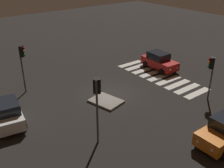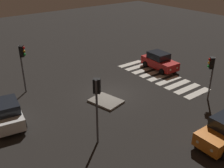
{
  "view_description": "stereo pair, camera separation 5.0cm",
  "coord_description": "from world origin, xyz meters",
  "px_view_note": "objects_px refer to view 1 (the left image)",
  "views": [
    {
      "loc": [
        -16.77,
        12.94,
        11.14
      ],
      "look_at": [
        0.0,
        0.0,
        1.0
      ],
      "focal_mm": 42.74,
      "sensor_mm": 36.0,
      "label": 1
    },
    {
      "loc": [
        -16.8,
        12.9,
        11.14
      ],
      "look_at": [
        0.0,
        0.0,
        1.0
      ],
      "focal_mm": 42.74,
      "sensor_mm": 36.0,
      "label": 2
    }
  ],
  "objects_px": {
    "car_white": "(7,112)",
    "traffic_light_north": "(22,58)",
    "traffic_island": "(106,101)",
    "traffic_light_west": "(97,95)",
    "traffic_light_south": "(211,68)",
    "car_red": "(159,61)"
  },
  "relations": [
    {
      "from": "traffic_light_north",
      "to": "car_white",
      "type": "bearing_deg",
      "value": -86.14
    },
    {
      "from": "car_red",
      "to": "traffic_light_south",
      "type": "height_order",
      "value": "traffic_light_south"
    },
    {
      "from": "car_red",
      "to": "traffic_light_north",
      "type": "relative_size",
      "value": 0.99
    },
    {
      "from": "traffic_light_north",
      "to": "traffic_light_south",
      "type": "height_order",
      "value": "traffic_light_north"
    },
    {
      "from": "traffic_light_west",
      "to": "traffic_light_north",
      "type": "relative_size",
      "value": 1.04
    },
    {
      "from": "car_red",
      "to": "traffic_island",
      "type": "bearing_deg",
      "value": -71.87
    },
    {
      "from": "traffic_island",
      "to": "traffic_light_south",
      "type": "relative_size",
      "value": 0.77
    },
    {
      "from": "car_red",
      "to": "traffic_light_south",
      "type": "distance_m",
      "value": 7.75
    },
    {
      "from": "traffic_island",
      "to": "traffic_light_north",
      "type": "bearing_deg",
      "value": 37.6
    },
    {
      "from": "traffic_light_north",
      "to": "traffic_light_south",
      "type": "relative_size",
      "value": 1.15
    },
    {
      "from": "traffic_island",
      "to": "traffic_light_west",
      "type": "distance_m",
      "value": 6.23
    },
    {
      "from": "traffic_light_south",
      "to": "car_white",
      "type": "bearing_deg",
      "value": 19.56
    },
    {
      "from": "traffic_island",
      "to": "traffic_light_north",
      "type": "xyz_separation_m",
      "value": [
        5.9,
        4.55,
        3.22
      ]
    },
    {
      "from": "traffic_island",
      "to": "car_red",
      "type": "xyz_separation_m",
      "value": [
        2.45,
        -9.02,
        0.81
      ]
    },
    {
      "from": "traffic_light_west",
      "to": "traffic_light_south",
      "type": "xyz_separation_m",
      "value": [
        -0.92,
        -10.72,
        -0.55
      ]
    },
    {
      "from": "car_white",
      "to": "car_red",
      "type": "bearing_deg",
      "value": -78.91
    },
    {
      "from": "car_red",
      "to": "traffic_light_south",
      "type": "xyz_separation_m",
      "value": [
        -7.26,
        1.81,
        1.99
      ]
    },
    {
      "from": "traffic_light_west",
      "to": "car_white",
      "type": "bearing_deg",
      "value": 80.45
    },
    {
      "from": "car_white",
      "to": "traffic_light_west",
      "type": "xyz_separation_m",
      "value": [
        -5.77,
        -4.05,
        2.52
      ]
    },
    {
      "from": "traffic_island",
      "to": "car_red",
      "type": "relative_size",
      "value": 0.69
    },
    {
      "from": "traffic_light_south",
      "to": "car_red",
      "type": "bearing_deg",
      "value": -60.1
    },
    {
      "from": "car_white",
      "to": "traffic_light_north",
      "type": "xyz_separation_m",
      "value": [
        4.03,
        -3.02,
        2.39
      ]
    }
  ]
}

